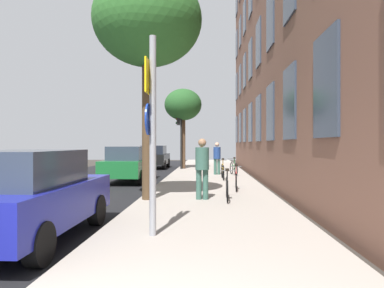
{
  "coord_description": "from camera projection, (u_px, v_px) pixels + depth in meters",
  "views": [
    {
      "loc": [
        1.05,
        -2.02,
        1.74
      ],
      "look_at": [
        0.38,
        12.65,
        1.74
      ],
      "focal_mm": 32.66,
      "sensor_mm": 36.0,
      "label": 1
    }
  ],
  "objects": [
    {
      "name": "tree_far",
      "position": [
        183.0,
        106.0,
        23.12
      ],
      "size": [
        2.46,
        2.46,
        5.28
      ],
      "color": "brown",
      "rests_on": "sidewalk"
    },
    {
      "name": "traffic_light",
      "position": [
        180.0,
        130.0,
        22.75
      ],
      "size": [
        0.43,
        0.24,
        3.7
      ],
      "color": "black",
      "rests_on": "sidewalk"
    },
    {
      "name": "road_asphalt",
      "position": [
        96.0,
        179.0,
        17.26
      ],
      "size": [
        7.0,
        38.0,
        0.01
      ],
      "primitive_type": "cube",
      "color": "black",
      "rests_on": "ground"
    },
    {
      "name": "bicycle_0",
      "position": [
        227.0,
        188.0,
        10.1
      ],
      "size": [
        0.42,
        1.61,
        0.92
      ],
      "color": "black",
      "rests_on": "sidewalk"
    },
    {
      "name": "car_1",
      "position": [
        129.0,
        164.0,
        16.02
      ],
      "size": [
        1.85,
        4.21,
        1.62
      ],
      "color": "#19662D",
      "rests_on": "road_asphalt"
    },
    {
      "name": "sidewalk",
      "position": [
        209.0,
        178.0,
        17.0
      ],
      "size": [
        4.2,
        38.0,
        0.12
      ],
      "primitive_type": "cube",
      "color": "#9E9389",
      "rests_on": "ground"
    },
    {
      "name": "pedestrian_1",
      "position": [
        217.0,
        156.0,
        18.56
      ],
      "size": [
        0.54,
        0.54,
        1.71
      ],
      "color": "#33594C",
      "rests_on": "sidewalk"
    },
    {
      "name": "sign_post",
      "position": [
        152.0,
        125.0,
        6.18
      ],
      "size": [
        0.16,
        0.6,
        3.54
      ],
      "color": "gray",
      "rests_on": "sidewalk"
    },
    {
      "name": "pedestrian_0",
      "position": [
        202.0,
        165.0,
        10.21
      ],
      "size": [
        0.5,
        0.5,
        1.78
      ],
      "color": "#33594C",
      "rests_on": "sidewalk"
    },
    {
      "name": "pedestrian_2",
      "position": [
        202.0,
        155.0,
        21.68
      ],
      "size": [
        0.51,
        0.51,
        1.64
      ],
      "color": "#4C4742",
      "rests_on": "sidewalk"
    },
    {
      "name": "tree_near",
      "position": [
        148.0,
        22.0,
        10.22
      ],
      "size": [
        3.19,
        3.19,
        6.62
      ],
      "color": "#4C3823",
      "rests_on": "sidewalk"
    },
    {
      "name": "car_2",
      "position": [
        154.0,
        157.0,
        24.84
      ],
      "size": [
        1.88,
        4.01,
        1.62
      ],
      "color": "black",
      "rests_on": "road_asphalt"
    },
    {
      "name": "ground_plane",
      "position": [
        138.0,
        179.0,
        17.16
      ],
      "size": [
        41.8,
        41.8,
        0.0
      ],
      "primitive_type": "plane",
      "color": "#332D28"
    },
    {
      "name": "bicycle_3",
      "position": [
        234.0,
        168.0,
        18.22
      ],
      "size": [
        0.44,
        1.68,
        0.93
      ],
      "color": "black",
      "rests_on": "sidewalk"
    },
    {
      "name": "bicycle_1",
      "position": [
        236.0,
        180.0,
        12.3
      ],
      "size": [
        0.42,
        1.57,
        0.91
      ],
      "color": "black",
      "rests_on": "sidewalk"
    },
    {
      "name": "bicycle_2",
      "position": [
        223.0,
        171.0,
        16.08
      ],
      "size": [
        0.42,
        1.72,
        0.97
      ],
      "color": "black",
      "rests_on": "sidewalk"
    },
    {
      "name": "car_0",
      "position": [
        25.0,
        195.0,
        6.17
      ],
      "size": [
        1.93,
        3.97,
        1.62
      ],
      "color": "navy",
      "rests_on": "road_asphalt"
    }
  ]
}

